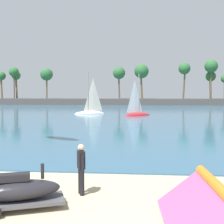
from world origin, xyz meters
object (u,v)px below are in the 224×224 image
Objects in this scene: person_rigging_by_gear at (81,167)px; watercraft_on_trailer at (17,192)px; folded_kite at (220,203)px; sailboat_mid_bay at (137,111)px; sailboat_far_left at (90,110)px.

watercraft_on_trailer is at bearing -138.34° from person_rigging_by_gear.
folded_kite is 0.61× the size of sailboat_mid_bay.
folded_kite is 40.15m from sailboat_far_left.
sailboat_far_left reaches higher than watercraft_on_trailer.
sailboat_mid_bay is at bearing 84.58° from watercraft_on_trailer.
sailboat_far_left is at bearing 98.67° from person_rigging_by_gear.
person_rigging_by_gear is (1.59, 1.41, 0.38)m from watercraft_on_trailer.
sailboat_mid_bay reaches higher than watercraft_on_trailer.
sailboat_mid_bay is (1.75, 33.78, -0.25)m from person_rigging_by_gear.
sailboat_mid_bay is at bearing 93.18° from folded_kite.
person_rigging_by_gear is 37.01m from sailboat_far_left.
sailboat_far_left reaches higher than sailboat_mid_bay.
person_rigging_by_gear is 0.26× the size of sailboat_mid_bay.
person_rigging_by_gear is (-3.77, 2.46, 0.13)m from folded_kite.
watercraft_on_trailer is 2.15m from person_rigging_by_gear.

